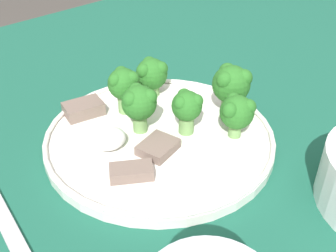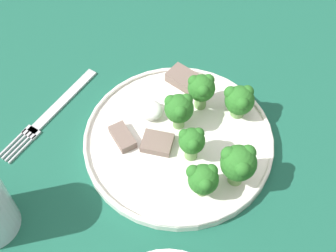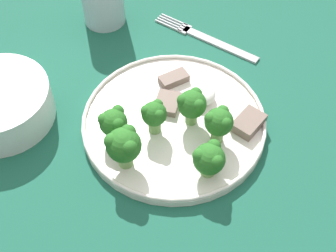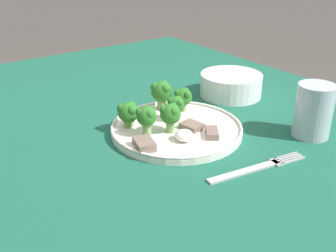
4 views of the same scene
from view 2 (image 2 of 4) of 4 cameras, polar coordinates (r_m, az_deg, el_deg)
The scene contains 13 objects.
table at distance 0.75m, azimuth 4.53°, elevation -6.70°, with size 1.40×1.06×0.71m.
dinner_plate at distance 0.69m, azimuth 1.38°, elevation -1.56°, with size 0.28×0.28×0.02m.
fork at distance 0.75m, azimuth -13.96°, elevation 1.68°, with size 0.05×0.21×0.00m.
broccoli_floret_near_rim_left at distance 0.64m, azimuth 2.92°, elevation -1.90°, with size 0.04×0.04×0.06m.
broccoli_floret_center_left at distance 0.69m, azimuth 8.73°, elevation 3.15°, with size 0.05×0.04×0.05m.
broccoli_floret_back_left at distance 0.62m, azimuth 8.60°, elevation -4.48°, with size 0.05×0.05×0.07m.
broccoli_floret_front_left at distance 0.69m, azimuth 4.11°, elevation 4.60°, with size 0.04×0.04×0.06m.
broccoli_floret_center_back at distance 0.61m, azimuth 4.34°, elevation -6.48°, with size 0.04×0.04×0.05m.
broccoli_floret_mid_cluster at distance 0.67m, azimuth 1.36°, elevation 2.14°, with size 0.04×0.04×0.06m.
meat_slice_front_slice at distance 0.75m, azimuth 1.87°, elevation 5.82°, with size 0.06×0.05×0.02m.
meat_slice_middle_slice at distance 0.68m, azimuth -5.56°, elevation -1.34°, with size 0.05×0.05×0.01m.
meat_slice_rear_slice at distance 0.67m, azimuth -1.32°, elevation -2.07°, with size 0.05×0.04×0.01m.
sauce_dollop at distance 0.70m, azimuth -2.21°, elevation 1.99°, with size 0.04×0.04×0.02m.
Camera 2 is at (-0.09, 0.36, 1.28)m, focal length 50.00 mm.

